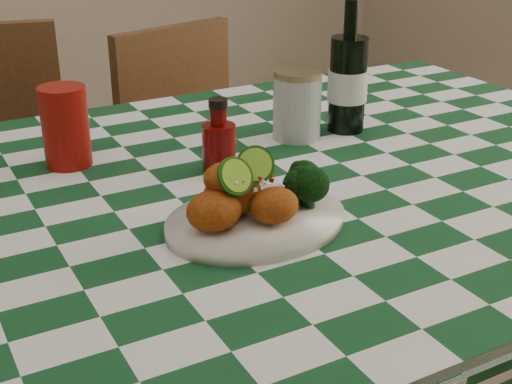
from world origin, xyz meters
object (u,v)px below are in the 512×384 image
ketchup_bottle (219,135)px  dining_table (238,380)px  plate (256,221)px  red_tumbler (65,127)px  fried_chicken_pile (246,188)px  beer_bottle (349,67)px  wooden_chair_right (216,186)px  mason_jar (297,105)px

ketchup_bottle → dining_table: bearing=-95.2°
plate → red_tumbler: (-0.17, 0.37, 0.06)m
fried_chicken_pile → beer_bottle: beer_bottle is taller
dining_table → red_tumbler: bearing=134.2°
dining_table → ketchup_bottle: ketchup_bottle is taller
dining_table → red_tumbler: size_ratio=11.91×
dining_table → beer_bottle: (0.32, 0.14, 0.52)m
plate → ketchup_bottle: (0.05, 0.22, 0.05)m
fried_chicken_pile → red_tumbler: bearing=112.9°
red_tumbler → ketchup_bottle: bearing=-33.5°
dining_table → plate: (-0.04, -0.15, 0.40)m
fried_chicken_pile → wooden_chair_right: (0.38, 0.90, -0.42)m
ketchup_bottle → fried_chicken_pile: bearing=-106.5°
plate → wooden_chair_right: (0.36, 0.90, -0.37)m
wooden_chair_right → plate: bearing=-126.8°
dining_table → fried_chicken_pile: bearing=-111.9°
ketchup_bottle → wooden_chair_right: size_ratio=0.15×
mason_jar → beer_bottle: beer_bottle is taller
beer_bottle → fried_chicken_pile: bearing=-142.5°
fried_chicken_pile → beer_bottle: bearing=37.5°
dining_table → plate: size_ratio=6.12×
fried_chicken_pile → red_tumbler: size_ratio=1.05×
red_tumbler → mason_jar: bearing=-9.5°
dining_table → wooden_chair_right: bearing=67.2°
plate → wooden_chair_right: bearing=68.2°
red_tumbler → mason_jar: size_ratio=1.06×
plate → fried_chicken_pile: size_ratio=1.85×
wooden_chair_right → dining_table: bearing=-127.8°
plate → red_tumbler: red_tumbler is taller
plate → wooden_chair_right: 1.04m
dining_table → fried_chicken_pile: size_ratio=11.33×
fried_chicken_pile → wooden_chair_right: 1.06m
fried_chicken_pile → mason_jar: size_ratio=1.12×
mason_jar → dining_table: bearing=-144.2°
ketchup_bottle → wooden_chair_right: (0.31, 0.68, -0.42)m
mason_jar → wooden_chair_right: (0.11, 0.61, -0.42)m
dining_table → ketchup_bottle: (0.01, 0.07, 0.46)m
ketchup_bottle → beer_bottle: beer_bottle is taller
red_tumbler → dining_table: bearing=-45.8°
ketchup_bottle → wooden_chair_right: ketchup_bottle is taller
plate → wooden_chair_right: wooden_chair_right is taller
dining_table → wooden_chair_right: wooden_chair_right is taller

